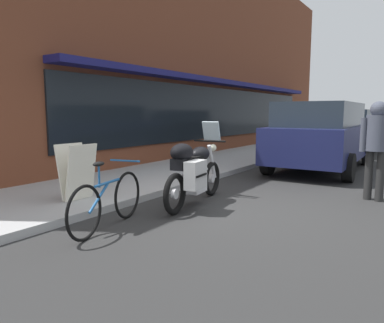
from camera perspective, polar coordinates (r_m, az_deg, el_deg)
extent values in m
plane|color=#2B2B2B|center=(6.29, 5.73, -6.80)|extent=(80.00, 80.00, 0.00)
cube|color=brown|center=(14.53, 4.53, 16.82)|extent=(22.25, 0.35, 7.76)
cube|color=black|center=(14.24, 5.16, 7.58)|extent=(15.58, 0.06, 1.80)
cube|color=navy|center=(14.18, 6.01, 12.02)|extent=(15.58, 0.60, 0.16)
cube|color=#A6A6A6|center=(15.48, 12.62, 1.91)|extent=(30.00, 2.64, 0.12)
torus|color=black|center=(6.94, 3.10, -2.65)|extent=(0.66, 0.18, 0.65)
cylinder|color=silver|center=(6.94, 3.10, -2.65)|extent=(0.17, 0.08, 0.16)
torus|color=black|center=(5.64, -2.69, -5.06)|extent=(0.66, 0.18, 0.65)
cylinder|color=silver|center=(5.64, -2.69, -5.06)|extent=(0.17, 0.08, 0.16)
cube|color=silver|center=(6.22, 0.31, -3.37)|extent=(0.48, 0.36, 0.32)
cylinder|color=silver|center=(6.24, 0.51, -1.75)|extent=(0.95, 0.19, 0.06)
ellipsoid|color=black|center=(6.38, 1.28, 1.17)|extent=(0.55, 0.35, 0.26)
cube|color=black|center=(6.01, -0.38, 0.19)|extent=(0.63, 0.32, 0.11)
cube|color=black|center=(5.72, -1.83, -0.39)|extent=(0.31, 0.26, 0.18)
cylinder|color=silver|center=(6.89, 3.12, -0.03)|extent=(0.35, 0.12, 0.67)
cylinder|color=black|center=(6.74, 2.75, 3.22)|extent=(0.12, 0.62, 0.04)
cube|color=silver|center=(6.80, 3.02, 4.78)|extent=(0.19, 0.34, 0.35)
sphere|color=#EAEACC|center=(6.89, 3.26, 2.15)|extent=(0.14, 0.14, 0.14)
cube|color=#B3B3B3|center=(5.68, 0.55, -2.07)|extent=(0.46, 0.26, 0.44)
cube|color=black|center=(5.62, 1.49, -2.18)|extent=(0.37, 0.07, 0.03)
ellipsoid|color=black|center=(5.74, -1.61, 1.45)|extent=(0.52, 0.38, 0.28)
torus|color=black|center=(5.53, -10.03, -5.16)|extent=(0.69, 0.20, 0.70)
torus|color=black|center=(4.69, -16.44, -7.70)|extent=(0.69, 0.20, 0.70)
cylinder|color=#1E5999|center=(5.04, -13.06, -3.24)|extent=(0.56, 0.17, 0.04)
cylinder|color=#1E5999|center=(4.90, -14.33, -5.50)|extent=(0.44, 0.14, 0.33)
cylinder|color=#1E5999|center=(4.86, -14.30, -2.23)|extent=(0.03, 0.03, 0.30)
ellipsoid|color=black|center=(4.84, -14.36, -0.37)|extent=(0.24, 0.15, 0.06)
cylinder|color=#1E5999|center=(5.39, -10.42, 0.12)|extent=(0.14, 0.47, 0.03)
cube|color=#191E4C|center=(10.64, 19.69, 2.93)|extent=(4.89, 2.03, 0.88)
cube|color=#232D38|center=(10.33, 19.52, 6.94)|extent=(3.33, 1.76, 0.61)
cube|color=#383838|center=(12.99, 21.91, 2.01)|extent=(0.21, 1.91, 0.24)
cylinder|color=black|center=(12.46, 16.92, 1.65)|extent=(0.67, 0.24, 0.66)
cylinder|color=black|center=(12.10, 25.67, 1.05)|extent=(0.67, 0.24, 0.66)
cylinder|color=black|center=(9.43, 11.76, -0.02)|extent=(0.67, 0.24, 0.66)
cylinder|color=black|center=(8.95, 23.28, -0.89)|extent=(0.67, 0.24, 0.66)
cylinder|color=#272727|center=(7.31, 25.83, -1.92)|extent=(0.14, 0.14, 0.89)
cylinder|color=#272727|center=(7.24, 27.30, -2.10)|extent=(0.14, 0.14, 0.89)
cylinder|color=#474C5B|center=(7.19, 26.93, 3.97)|extent=(0.50, 0.50, 0.63)
sphere|color=#474C5B|center=(7.19, 27.13, 7.26)|extent=(0.28, 0.28, 0.28)
sphere|color=tan|center=(7.24, 26.99, 7.26)|extent=(0.17, 0.17, 0.17)
cylinder|color=#474C5B|center=(7.14, 25.14, 3.80)|extent=(0.10, 0.10, 0.60)
cube|color=silver|center=(6.28, -16.90, -1.63)|extent=(0.55, 0.19, 0.93)
cube|color=silver|center=(6.45, -18.14, -1.44)|extent=(0.55, 0.19, 0.93)
cube|color=black|center=(15.73, 23.74, 3.91)|extent=(4.79, 1.95, 0.76)
cube|color=#232D38|center=(15.43, 23.67, 6.34)|extent=(3.27, 1.69, 0.57)
cube|color=#383838|center=(18.03, 25.18, 3.27)|extent=(0.21, 1.83, 0.24)
cylinder|color=black|center=(17.47, 21.78, 3.07)|extent=(0.67, 0.24, 0.66)
cylinder|color=black|center=(17.15, 27.72, 2.66)|extent=(0.67, 0.24, 0.66)
cylinder|color=black|center=(14.45, 18.87, 2.36)|extent=(0.67, 0.24, 0.66)
cylinder|color=black|center=(14.06, 26.02, 1.85)|extent=(0.67, 0.24, 0.66)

